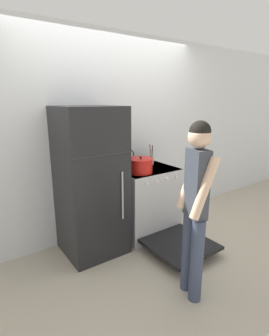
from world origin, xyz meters
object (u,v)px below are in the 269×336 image
object	(u,v)px
refrigerator	(91,182)
person	(196,202)
stove_range	(147,202)
tea_kettle	(130,163)
dutch_oven_pot	(141,166)
utensil_jar	(151,159)

from	to	relation	value
refrigerator	person	world-z (taller)	refrigerator
stove_range	tea_kettle	bearing A→B (deg)	134.15
refrigerator	dutch_oven_pot	size ratio (longest dim) A/B	4.85
refrigerator	stove_range	xyz separation A→B (m)	(0.78, -0.03, -0.40)
refrigerator	dutch_oven_pot	distance (m)	0.63
refrigerator	person	xyz separation A→B (m)	(0.39, -1.19, 0.07)
person	dutch_oven_pot	bearing A→B (deg)	6.66
tea_kettle	person	size ratio (longest dim) A/B	0.16
dutch_oven_pot	tea_kettle	bearing A→B (deg)	86.99
utensil_jar	stove_range	bearing A→B (deg)	-138.33
refrigerator	dutch_oven_pot	world-z (taller)	refrigerator
utensil_jar	person	xyz separation A→B (m)	(-0.57, -1.33, -0.05)
refrigerator	person	distance (m)	1.26
dutch_oven_pot	tea_kettle	xyz separation A→B (m)	(0.01, 0.25, -0.01)
utensil_jar	person	size ratio (longest dim) A/B	0.17
refrigerator	tea_kettle	size ratio (longest dim) A/B	6.80
dutch_oven_pot	tea_kettle	world-z (taller)	tea_kettle
dutch_oven_pot	tea_kettle	size ratio (longest dim) A/B	1.40
stove_range	person	world-z (taller)	person
dutch_oven_pot	stove_range	bearing A→B (deg)	27.20
refrigerator	tea_kettle	xyz separation A→B (m)	(0.62, 0.13, 0.12)
person	tea_kettle	bearing A→B (deg)	8.18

